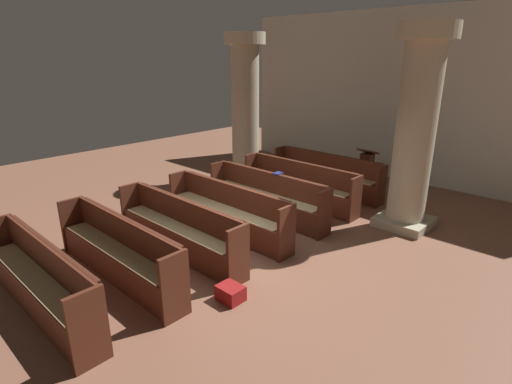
{
  "coord_description": "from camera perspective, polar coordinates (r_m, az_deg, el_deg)",
  "views": [
    {
      "loc": [
        4.64,
        -4.64,
        3.31
      ],
      "look_at": [
        -0.45,
        0.82,
        0.75
      ],
      "focal_mm": 27.95,
      "sensor_mm": 36.0,
      "label": 1
    }
  ],
  "objects": [
    {
      "name": "ground_plane",
      "position": [
        7.35,
        -1.82,
        -7.85
      ],
      "size": [
        19.2,
        19.2,
        0.0
      ],
      "primitive_type": "plane",
      "color": "brown"
    },
    {
      "name": "back_wall",
      "position": [
        11.73,
        19.98,
        12.65
      ],
      "size": [
        10.0,
        0.16,
        4.5
      ],
      "primitive_type": "cube",
      "color": "beige",
      "rests_on": "ground"
    },
    {
      "name": "pew_row_0",
      "position": [
        10.22,
        10.02,
        2.76
      ],
      "size": [
        3.04,
        0.46,
        0.96
      ],
      "color": "#562819",
      "rests_on": "ground"
    },
    {
      "name": "pew_row_1",
      "position": [
        9.31,
        6.14,
        1.35
      ],
      "size": [
        3.04,
        0.46,
        0.96
      ],
      "color": "#562819",
      "rests_on": "ground"
    },
    {
      "name": "pew_row_2",
      "position": [
        8.47,
        1.46,
        -0.35
      ],
      "size": [
        3.04,
        0.47,
        0.96
      ],
      "color": "#562819",
      "rests_on": "ground"
    },
    {
      "name": "pew_row_3",
      "position": [
        7.7,
        -4.2,
        -2.41
      ],
      "size": [
        3.04,
        0.46,
        0.96
      ],
      "color": "#562819",
      "rests_on": "ground"
    },
    {
      "name": "pew_row_4",
      "position": [
        7.04,
        -11.05,
        -4.85
      ],
      "size": [
        3.04,
        0.46,
        0.96
      ],
      "color": "#562819",
      "rests_on": "ground"
    },
    {
      "name": "pew_row_5",
      "position": [
        6.51,
        -19.23,
        -7.66
      ],
      "size": [
        3.04,
        0.47,
        0.96
      ],
      "color": "#562819",
      "rests_on": "ground"
    },
    {
      "name": "pew_row_6",
      "position": [
        6.15,
        -28.73,
        -10.67
      ],
      "size": [
        3.04,
        0.46,
        0.96
      ],
      "color": "#562819",
      "rests_on": "ground"
    },
    {
      "name": "pillar_aisle_side",
      "position": [
        8.22,
        21.91,
        8.5
      ],
      "size": [
        1.07,
        1.07,
        3.88
      ],
      "color": "tan",
      "rests_on": "ground"
    },
    {
      "name": "pillar_far_side",
      "position": [
        10.95,
        -1.55,
        12.11
      ],
      "size": [
        1.07,
        1.07,
        3.88
      ],
      "color": "tan",
      "rests_on": "ground"
    },
    {
      "name": "lectern",
      "position": [
        10.69,
        15.46,
        2.72
      ],
      "size": [
        0.48,
        0.45,
        1.08
      ],
      "color": "#492215",
      "rests_on": "ground"
    },
    {
      "name": "hymn_book",
      "position": [
        8.37,
        3.16,
        2.68
      ],
      "size": [
        0.15,
        0.19,
        0.03
      ],
      "primitive_type": "cube",
      "color": "navy",
      "rests_on": "pew_row_2"
    },
    {
      "name": "kneeler_box_red",
      "position": [
        5.86,
        -3.66,
        -14.22
      ],
      "size": [
        0.36,
        0.29,
        0.22
      ],
      "primitive_type": "cube",
      "color": "maroon",
      "rests_on": "ground"
    }
  ]
}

